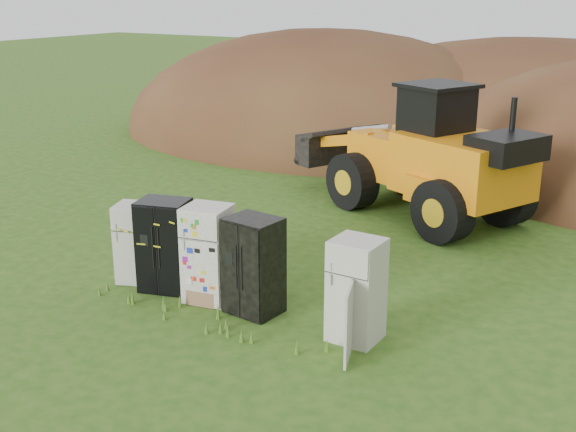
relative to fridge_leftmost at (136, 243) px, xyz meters
name	(u,v)px	position (x,y,z in m)	size (l,w,h in m)	color
ground	(238,306)	(2.39, -0.01, -0.78)	(120.00, 120.00, 0.00)	#295416
fridge_leftmost	(136,243)	(0.00, 0.00, 0.00)	(0.69, 0.66, 1.56)	silver
fridge_black_side	(165,245)	(0.76, -0.03, 0.10)	(0.92, 0.72, 1.76)	black
fridge_sticker	(208,254)	(1.76, -0.01, 0.12)	(0.80, 0.74, 1.79)	white
fridge_dark_mid	(254,266)	(2.78, -0.03, 0.09)	(0.89, 0.73, 1.75)	black
fridge_open_door	(356,290)	(4.77, -0.05, 0.08)	(0.78, 0.72, 1.72)	silver
wheel_loader	(410,146)	(2.77, 7.14, 0.89)	(6.91, 2.80, 3.34)	orange
dirt_mound_left	(326,135)	(-3.72, 14.87, -0.78)	(16.98, 12.73, 8.10)	#442316
dirt_mound_back	(531,142)	(3.54, 17.50, -0.78)	(18.81, 12.54, 7.62)	#442316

